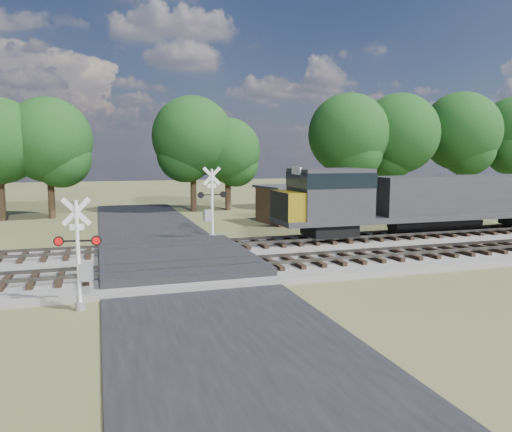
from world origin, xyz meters
name	(u,v)px	position (x,y,z in m)	size (l,w,h in m)	color
ground	(178,268)	(0.00, 0.00, 0.00)	(160.00, 160.00, 0.00)	#444C29
ballast_bed	(362,250)	(10.00, 0.50, 0.15)	(140.00, 10.00, 0.30)	gray
road	(178,267)	(0.00, 0.00, 0.04)	(7.00, 60.00, 0.08)	black
crossing_panel	(176,259)	(0.00, 0.50, 0.32)	(7.00, 9.00, 0.62)	#262628
track_near	(254,264)	(3.12, -2.00, 0.41)	(140.00, 2.60, 0.33)	black
track_far	(227,245)	(3.12, 3.00, 0.41)	(140.00, 2.60, 0.33)	black
crossing_signal_near	(81,264)	(-4.07, -5.36, 1.61)	(1.55, 0.41, 3.88)	silver
crossing_signal_far	(211,210)	(3.19, 7.20, 1.89)	(1.83, 0.40, 4.54)	silver
equipment_shed	(289,204)	(10.67, 13.06, 1.47)	(4.86, 4.86, 2.90)	#4F3821
treeline	(263,136)	(11.42, 21.62, 6.95)	(81.79, 10.24, 11.86)	black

